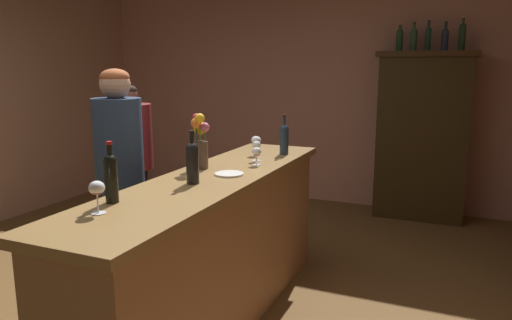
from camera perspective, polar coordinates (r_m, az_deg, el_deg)
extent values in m
plane|color=brown|center=(3.63, -12.13, -16.53)|extent=(8.13, 8.13, 0.00)
cube|color=tan|center=(6.09, 5.04, 9.23)|extent=(5.37, 0.12, 2.95)
cube|color=#986A44|center=(3.15, -5.21, -11.31)|extent=(0.52, 2.47, 0.95)
cube|color=olive|center=(2.99, -5.38, -2.44)|extent=(0.59, 2.57, 0.05)
cube|color=#31230E|center=(5.54, 19.11, 2.63)|extent=(0.94, 0.38, 1.82)
cube|color=#35210D|center=(5.49, 19.70, 11.75)|extent=(1.02, 0.44, 0.06)
cylinder|color=black|center=(2.81, -7.53, -0.73)|extent=(0.07, 0.07, 0.20)
sphere|color=black|center=(2.79, -7.58, 1.32)|extent=(0.07, 0.07, 0.07)
cylinder|color=black|center=(2.78, -7.61, 2.23)|extent=(0.03, 0.03, 0.09)
cylinder|color=black|center=(2.77, -7.64, 3.31)|extent=(0.03, 0.03, 0.02)
cylinder|color=#1D2D3B|center=(3.70, 3.35, 2.17)|extent=(0.07, 0.07, 0.20)
sphere|color=#1D2D3B|center=(3.69, 3.37, 3.67)|extent=(0.07, 0.07, 0.07)
cylinder|color=#1D2D3B|center=(3.68, 3.38, 4.40)|extent=(0.02, 0.02, 0.09)
cylinder|color=black|center=(3.68, 3.39, 5.25)|extent=(0.02, 0.02, 0.02)
cylinder|color=black|center=(2.50, -16.78, -2.49)|extent=(0.07, 0.07, 0.21)
sphere|color=black|center=(2.48, -16.91, -0.09)|extent=(0.07, 0.07, 0.07)
cylinder|color=black|center=(2.47, -16.97, 0.84)|extent=(0.03, 0.03, 0.08)
cylinder|color=#AE181A|center=(2.46, -17.03, 1.95)|extent=(0.03, 0.03, 0.02)
cylinder|color=white|center=(3.46, 0.06, -0.07)|extent=(0.06, 0.06, 0.00)
cylinder|color=white|center=(3.45, 0.06, 0.65)|extent=(0.01, 0.01, 0.09)
ellipsoid|color=white|center=(3.44, 0.06, 1.81)|extent=(0.06, 0.06, 0.06)
cylinder|color=white|center=(3.68, 0.00, 0.61)|extent=(0.06, 0.06, 0.00)
cylinder|color=white|center=(3.67, 0.00, 1.28)|extent=(0.01, 0.01, 0.08)
ellipsoid|color=white|center=(3.66, 0.00, 2.39)|extent=(0.08, 0.08, 0.06)
ellipsoid|color=maroon|center=(3.66, 0.00, 2.13)|extent=(0.06, 0.06, 0.02)
cylinder|color=white|center=(2.36, -18.18, -6.00)|extent=(0.07, 0.07, 0.00)
cylinder|color=white|center=(2.35, -18.25, -4.94)|extent=(0.01, 0.01, 0.09)
ellipsoid|color=white|center=(2.33, -18.36, -3.14)|extent=(0.07, 0.07, 0.07)
ellipsoid|color=maroon|center=(2.33, -18.34, -3.58)|extent=(0.06, 0.06, 0.03)
cylinder|color=white|center=(3.31, 0.08, -0.59)|extent=(0.06, 0.06, 0.00)
cylinder|color=white|center=(3.30, 0.08, -0.03)|extent=(0.01, 0.01, 0.06)
ellipsoid|color=white|center=(3.29, 0.08, 1.00)|extent=(0.06, 0.06, 0.06)
ellipsoid|color=maroon|center=(3.30, 0.08, 0.72)|extent=(0.05, 0.05, 0.02)
cylinder|color=#49362A|center=(3.21, -6.61, 0.59)|extent=(0.10, 0.10, 0.18)
cylinder|color=#38602D|center=(3.18, -6.05, 2.39)|extent=(0.01, 0.01, 0.17)
sphere|color=#C6597C|center=(3.17, -6.08, 3.90)|extent=(0.06, 0.06, 0.06)
cylinder|color=#38602D|center=(3.21, -6.20, 2.37)|extent=(0.01, 0.01, 0.16)
sphere|color=gold|center=(3.20, -6.23, 3.76)|extent=(0.06, 0.06, 0.06)
cylinder|color=#38602D|center=(3.23, -6.61, 2.41)|extent=(0.01, 0.01, 0.16)
sphere|color=#F0AA15|center=(3.22, -6.64, 3.79)|extent=(0.09, 0.09, 0.09)
cylinder|color=#38602D|center=(3.19, -7.03, 2.95)|extent=(0.01, 0.01, 0.23)
sphere|color=red|center=(3.18, -7.08, 5.01)|extent=(0.05, 0.05, 0.05)
cylinder|color=#38602D|center=(3.17, -7.09, 2.59)|extent=(0.01, 0.01, 0.20)
sphere|color=orange|center=(3.15, -7.14, 4.37)|extent=(0.07, 0.07, 0.07)
cylinder|color=#38602D|center=(3.15, -6.65, 2.84)|extent=(0.01, 0.01, 0.23)
sphere|color=yellow|center=(3.13, -6.70, 4.93)|extent=(0.06, 0.06, 0.06)
cylinder|color=white|center=(3.02, -3.19, -1.66)|extent=(0.18, 0.18, 0.01)
cylinder|color=#1F3F22|center=(5.52, 16.64, 13.26)|extent=(0.07, 0.07, 0.20)
sphere|color=#1F3F22|center=(5.53, 16.70, 14.29)|extent=(0.07, 0.07, 0.07)
cylinder|color=#1F3F22|center=(5.53, 16.72, 14.70)|extent=(0.03, 0.03, 0.08)
cylinder|color=gold|center=(5.53, 16.75, 15.20)|extent=(0.03, 0.03, 0.02)
cylinder|color=#2B482C|center=(5.51, 18.15, 13.20)|extent=(0.07, 0.07, 0.20)
sphere|color=#2B482C|center=(5.51, 18.22, 14.23)|extent=(0.07, 0.07, 0.07)
cylinder|color=#2B482C|center=(5.51, 18.24, 14.66)|extent=(0.03, 0.03, 0.08)
cylinder|color=black|center=(5.52, 18.28, 15.17)|extent=(0.03, 0.03, 0.02)
cylinder|color=#193724|center=(5.49, 19.70, 13.18)|extent=(0.06, 0.06, 0.21)
sphere|color=#193724|center=(5.50, 19.78, 14.28)|extent=(0.06, 0.06, 0.06)
cylinder|color=#193724|center=(5.50, 19.81, 14.71)|extent=(0.03, 0.03, 0.08)
cylinder|color=black|center=(5.51, 19.84, 15.23)|extent=(0.03, 0.03, 0.02)
cylinder|color=#232A3A|center=(5.48, 21.47, 12.93)|extent=(0.07, 0.07, 0.19)
sphere|color=#232A3A|center=(5.49, 21.54, 13.91)|extent=(0.07, 0.07, 0.07)
cylinder|color=#232A3A|center=(5.49, 21.58, 14.39)|extent=(0.03, 0.03, 0.09)
cylinder|color=black|center=(5.50, 21.62, 14.95)|extent=(0.03, 0.03, 0.02)
cylinder|color=#1C351C|center=(5.48, 23.22, 13.06)|extent=(0.07, 0.07, 0.24)
sphere|color=#1C351C|center=(5.49, 23.32, 14.30)|extent=(0.07, 0.07, 0.07)
cylinder|color=#1C351C|center=(5.49, 23.36, 14.77)|extent=(0.02, 0.02, 0.09)
cylinder|color=gold|center=(5.50, 23.40, 15.33)|extent=(0.03, 0.03, 0.02)
cylinder|color=brown|center=(3.57, -15.36, -9.92)|extent=(0.24, 0.24, 0.83)
cylinder|color=#273752|center=(3.38, -15.99, 1.72)|extent=(0.33, 0.33, 0.63)
sphere|color=tan|center=(3.34, -16.37, 8.62)|extent=(0.20, 0.20, 0.20)
ellipsoid|color=#9A4E29|center=(3.34, -16.41, 9.41)|extent=(0.19, 0.19, 0.11)
cylinder|color=#2D2D36|center=(4.58, -14.33, -5.59)|extent=(0.29, 0.29, 0.76)
cylinder|color=maroon|center=(4.44, -14.75, 2.71)|extent=(0.40, 0.40, 0.58)
sphere|color=brown|center=(4.40, -14.99, 7.47)|extent=(0.18, 0.18, 0.18)
ellipsoid|color=black|center=(4.40, -15.01, 7.99)|extent=(0.17, 0.17, 0.10)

